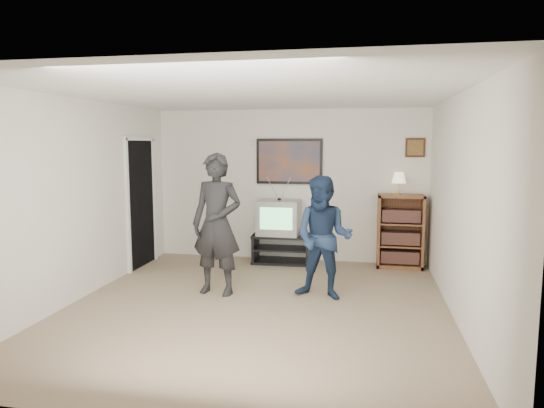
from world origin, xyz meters
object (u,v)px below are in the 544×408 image
(person_short, at_px, (324,238))
(media_stand, at_px, (282,248))
(bookshelf, at_px, (400,231))
(crt_television, at_px, (279,217))
(person_tall, at_px, (217,224))

(person_short, bearing_deg, media_stand, 126.82)
(bookshelf, bearing_deg, person_short, -120.76)
(crt_television, relative_size, person_short, 0.43)
(bookshelf, bearing_deg, media_stand, -178.48)
(crt_television, relative_size, person_tall, 0.36)
(crt_television, xyz_separation_m, bookshelf, (1.92, 0.05, -0.17))
(bookshelf, xyz_separation_m, person_tall, (-2.42, -1.83, 0.34))
(person_tall, bearing_deg, crt_television, 82.18)
(media_stand, bearing_deg, person_tall, -108.62)
(media_stand, distance_m, crt_television, 0.52)
(person_tall, bearing_deg, bookshelf, 44.95)
(media_stand, relative_size, person_short, 0.62)
(media_stand, distance_m, person_short, 1.98)
(person_tall, distance_m, person_short, 1.38)
(person_tall, relative_size, person_short, 1.18)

